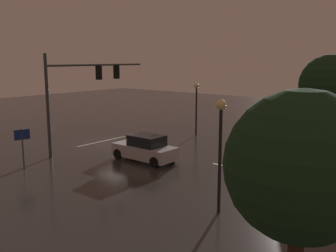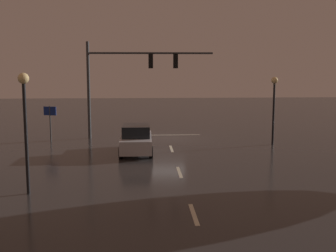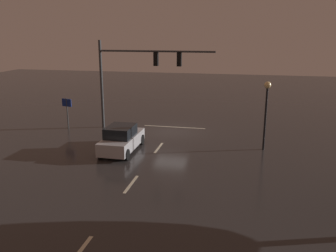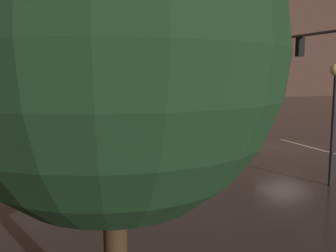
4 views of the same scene
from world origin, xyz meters
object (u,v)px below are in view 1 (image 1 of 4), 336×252
at_px(traffic_signal_assembly, 82,84).
at_px(tree_right_near, 301,167).
at_px(street_lamp_left_kerb, 196,98).
at_px(street_lamp_right_kerb, 220,134).
at_px(car_approaching, 145,149).
at_px(route_sign, 22,140).
at_px(tree_left_near, 330,85).

distance_m(traffic_signal_assembly, tree_right_near, 20.77).
height_order(traffic_signal_assembly, tree_right_near, traffic_signal_assembly).
distance_m(street_lamp_left_kerb, street_lamp_right_kerb, 16.73).
relative_size(car_approaching, route_sign, 1.78).
bearing_deg(route_sign, tree_left_near, 151.26).
relative_size(tree_left_near, tree_right_near, 1.16).
bearing_deg(street_lamp_left_kerb, street_lamp_right_kerb, 38.07).
height_order(street_lamp_right_kerb, route_sign, street_lamp_right_kerb).
xyz_separation_m(street_lamp_right_kerb, tree_right_near, (5.31, 5.22, 0.76)).
distance_m(street_lamp_left_kerb, tree_right_near, 24.16).
height_order(car_approaching, route_sign, route_sign).
distance_m(traffic_signal_assembly, route_sign, 6.24).
bearing_deg(traffic_signal_assembly, street_lamp_left_kerb, 161.44).
distance_m(traffic_signal_assembly, car_approaching, 6.72).
height_order(traffic_signal_assembly, route_sign, traffic_signal_assembly).
height_order(street_lamp_right_kerb, tree_left_near, tree_left_near).
height_order(route_sign, tree_right_near, tree_right_near).
bearing_deg(tree_left_near, tree_right_near, 14.75).
bearing_deg(street_lamp_left_kerb, traffic_signal_assembly, -18.56).
bearing_deg(tree_right_near, route_sign, -101.44).
bearing_deg(route_sign, car_approaching, 143.89).
bearing_deg(tree_right_near, tree_left_near, -165.25).
relative_size(car_approaching, street_lamp_left_kerb, 0.98).
bearing_deg(car_approaching, tree_left_near, 154.61).
xyz_separation_m(traffic_signal_assembly, street_lamp_right_kerb, (3.65, 13.51, -1.31)).
bearing_deg(tree_right_near, street_lamp_left_kerb, -139.95).
bearing_deg(car_approaching, traffic_signal_assembly, -83.93).
xyz_separation_m(traffic_signal_assembly, route_sign, (5.39, 1.06, -2.97)).
distance_m(route_sign, tree_left_near, 23.65).
relative_size(route_sign, tree_right_near, 0.41).
bearing_deg(street_lamp_left_kerb, tree_left_near, 121.91).
height_order(street_lamp_left_kerb, tree_right_near, tree_right_near).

